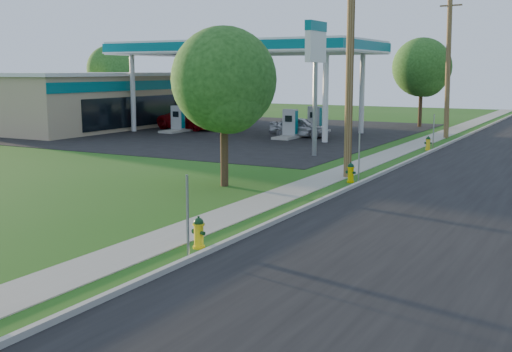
{
  "coord_description": "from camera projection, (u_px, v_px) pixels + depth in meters",
  "views": [
    {
      "loc": [
        8.72,
        -7.91,
        4.38
      ],
      "look_at": [
        0.0,
        8.0,
        1.4
      ],
      "focal_mm": 45.0,
      "sensor_mm": 36.0,
      "label": 1
    }
  ],
  "objects": [
    {
      "name": "fuel_pump_ne",
      "position": [
        290.0,
        127.0,
        42.03
      ],
      "size": [
        1.2,
        3.2,
        1.9
      ],
      "color": "#A4A096",
      "rests_on": "ground"
    },
    {
      "name": "sign_post_far",
      "position": [
        433.0,
        132.0,
        35.81
      ],
      "size": [
        0.05,
        0.04,
        2.0
      ],
      "primitive_type": "cube",
      "color": "gray",
      "rests_on": "ground"
    },
    {
      "name": "gas_canopy",
      "position": [
        246.0,
        49.0,
        45.06
      ],
      "size": [
        18.18,
        9.18,
        6.4
      ],
      "color": "silver",
      "rests_on": "ground"
    },
    {
      "name": "tree_lot",
      "position": [
        423.0,
        70.0,
        49.84
      ],
      "size": [
        4.58,
        4.58,
        6.95
      ],
      "color": "#342214",
      "rests_on": "ground"
    },
    {
      "name": "road",
      "position": [
        429.0,
        227.0,
        18.2
      ],
      "size": [
        8.0,
        120.0,
        0.02
      ],
      "primitive_type": "cube",
      "color": "black",
      "rests_on": "ground"
    },
    {
      "name": "sidewalk",
      "position": [
        252.0,
        206.0,
        20.93
      ],
      "size": [
        1.5,
        120.0,
        0.03
      ],
      "primitive_type": "cube",
      "color": "gray",
      "rests_on": "ground"
    },
    {
      "name": "forecourt",
      "position": [
        222.0,
        131.0,
        46.96
      ],
      "size": [
        26.0,
        28.0,
        0.02
      ],
      "primitive_type": "cube",
      "color": "black",
      "rests_on": "ground"
    },
    {
      "name": "convenience_store",
      "position": [
        106.0,
        99.0,
        51.83
      ],
      "size": [
        10.4,
        22.4,
        4.25
      ],
      "color": "tan",
      "rests_on": "ground"
    },
    {
      "name": "fuel_pump_nw",
      "position": [
        178.0,
        122.0,
        46.3
      ],
      "size": [
        1.2,
        3.2,
        1.9
      ],
      "color": "#A4A096",
      "rests_on": "ground"
    },
    {
      "name": "car_red",
      "position": [
        190.0,
        120.0,
        48.11
      ],
      "size": [
        5.35,
        2.91,
        1.42
      ],
      "primitive_type": "imported",
      "rotation": [
        0.0,
        0.0,
        1.46
      ],
      "color": "#710509",
      "rests_on": "ground"
    },
    {
      "name": "tree_back",
      "position": [
        111.0,
        71.0,
        61.52
      ],
      "size": [
        4.49,
        4.49,
        6.81
      ],
      "color": "#342214",
      "rests_on": "ground"
    },
    {
      "name": "hydrant_near",
      "position": [
        199.0,
        233.0,
        15.96
      ],
      "size": [
        0.43,
        0.38,
        0.82
      ],
      "color": "yellow",
      "rests_on": "ground"
    },
    {
      "name": "fuel_pump_sw",
      "position": [
        208.0,
        118.0,
        49.76
      ],
      "size": [
        1.2,
        3.2,
        1.9
      ],
      "color": "#A4A096",
      "rests_on": "ground"
    },
    {
      "name": "utility_pole_far",
      "position": [
        448.0,
        64.0,
        41.48
      ],
      "size": [
        1.4,
        0.32,
        9.5
      ],
      "color": "brown",
      "rests_on": "ground"
    },
    {
      "name": "utility_pole_mid",
      "position": [
        350.0,
        56.0,
        25.88
      ],
      "size": [
        1.4,
        0.32,
        9.8
      ],
      "color": "brown",
      "rests_on": "ground"
    },
    {
      "name": "hydrant_mid",
      "position": [
        351.0,
        173.0,
        25.38
      ],
      "size": [
        0.42,
        0.37,
        0.81
      ],
      "color": "#DEBF04",
      "rests_on": "ground"
    },
    {
      "name": "sign_post_near",
      "position": [
        188.0,
        217.0,
        15.04
      ],
      "size": [
        0.05,
        0.04,
        2.0
      ],
      "primitive_type": "cube",
      "color": "gray",
      "rests_on": "ground"
    },
    {
      "name": "hydrant_far",
      "position": [
        428.0,
        143.0,
        35.68
      ],
      "size": [
        0.41,
        0.37,
        0.8
      ],
      "color": "yellow",
      "rests_on": "ground"
    },
    {
      "name": "car_silver",
      "position": [
        299.0,
        127.0,
        42.64
      ],
      "size": [
        4.12,
        1.95,
        1.36
      ],
      "primitive_type": "imported",
      "rotation": [
        0.0,
        0.0,
        1.66
      ],
      "color": "#A3A5AA",
      "rests_on": "ground"
    },
    {
      "name": "tree_verge",
      "position": [
        225.0,
        84.0,
        23.94
      ],
      "size": [
        3.99,
        3.99,
        6.05
      ],
      "color": "#342214",
      "rests_on": "ground"
    },
    {
      "name": "price_pylon",
      "position": [
        316.0,
        50.0,
        32.41
      ],
      "size": [
        0.34,
        2.04,
        6.85
      ],
      "color": "gray",
      "rests_on": "ground"
    },
    {
      "name": "sign_post_mid",
      "position": [
        359.0,
        158.0,
        25.25
      ],
      "size": [
        0.05,
        0.04,
        2.0
      ],
      "primitive_type": "cube",
      "color": "gray",
      "rests_on": "ground"
    },
    {
      "name": "ground_plane",
      "position": [
        45.0,
        314.0,
        11.69
      ],
      "size": [
        140.0,
        140.0,
        0.0
      ],
      "primitive_type": "plane",
      "color": "#1C5311",
      "rests_on": "ground"
    },
    {
      "name": "curb",
      "position": [
        301.0,
        210.0,
        20.09
      ],
      "size": [
        0.15,
        120.0,
        0.15
      ],
      "primitive_type": "cube",
      "color": "#A4A096",
      "rests_on": "ground"
    },
    {
      "name": "fuel_pump_se",
      "position": [
        315.0,
        123.0,
        45.49
      ],
      "size": [
        1.2,
        3.2,
        1.9
      ],
      "color": "#A4A096",
      "rests_on": "ground"
    }
  ]
}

